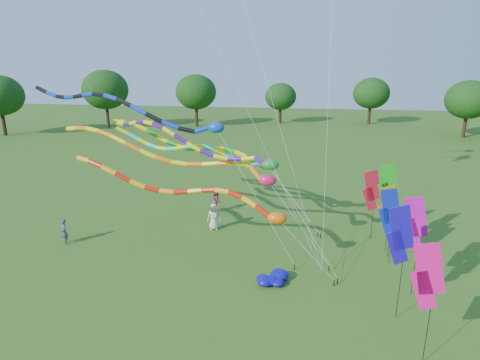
# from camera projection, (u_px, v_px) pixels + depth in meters

# --- Properties ---
(ground) EXTENTS (160.00, 160.00, 0.00)m
(ground) POSITION_uv_depth(u_px,v_px,m) (262.00, 321.00, 16.35)
(ground) COLOR #2F5917
(ground) RESTS_ON ground
(tree_ring) EXTENTS (117.18, 115.58, 9.17)m
(tree_ring) POSITION_uv_depth(u_px,v_px,m) (306.00, 168.00, 18.46)
(tree_ring) COLOR #382314
(tree_ring) RESTS_ON ground
(tube_kite_red) EXTENTS (13.59, 2.47, 5.80)m
(tube_kite_red) POSITION_uv_depth(u_px,v_px,m) (200.00, 195.00, 20.30)
(tube_kite_red) COLOR black
(tube_kite_red) RESTS_ON ground
(tube_kite_orange) EXTENTS (15.30, 3.33, 7.21)m
(tube_kite_orange) POSITION_uv_depth(u_px,v_px,m) (184.00, 158.00, 21.65)
(tube_kite_orange) COLOR black
(tube_kite_orange) RESTS_ON ground
(tube_kite_purple) EXTENTS (13.00, 5.56, 7.60)m
(tube_kite_purple) POSITION_uv_depth(u_px,v_px,m) (203.00, 145.00, 21.09)
(tube_kite_purple) COLOR black
(tube_kite_purple) RESTS_ON ground
(tube_kite_blue) EXTENTS (15.78, 4.35, 9.31)m
(tube_kite_blue) POSITION_uv_depth(u_px,v_px,m) (135.00, 110.00, 21.39)
(tube_kite_blue) COLOR black
(tube_kite_blue) RESTS_ON ground
(tube_kite_cyan) EXTENTS (12.66, 1.51, 6.72)m
(tube_kite_cyan) POSITION_uv_depth(u_px,v_px,m) (208.00, 153.00, 23.89)
(tube_kite_cyan) COLOR black
(tube_kite_cyan) RESTS_ON ground
(tube_kite_green) EXTENTS (13.75, 3.13, 6.96)m
(tube_kite_green) POSITION_uv_depth(u_px,v_px,m) (209.00, 149.00, 25.40)
(tube_kite_green) COLOR black
(tube_kite_green) RESTS_ON ground
(banner_pole_orange) EXTENTS (1.14, 0.40, 4.10)m
(banner_pole_orange) POSITION_uv_depth(u_px,v_px,m) (388.00, 208.00, 20.88)
(banner_pole_orange) COLOR black
(banner_pole_orange) RESTS_ON ground
(banner_pole_blue_a) EXTENTS (1.16, 0.28, 4.97)m
(banner_pole_blue_a) POSITION_uv_depth(u_px,v_px,m) (400.00, 235.00, 15.48)
(banner_pole_blue_a) COLOR black
(banner_pole_blue_a) RESTS_ON ground
(banner_pole_blue_b) EXTENTS (1.16, 0.21, 4.13)m
(banner_pole_blue_b) POSITION_uv_depth(u_px,v_px,m) (390.00, 212.00, 20.26)
(banner_pole_blue_b) COLOR black
(banner_pole_blue_b) RESTS_ON ground
(banner_pole_magenta_a) EXTENTS (1.16, 0.22, 4.60)m
(banner_pole_magenta_a) POSITION_uv_depth(u_px,v_px,m) (427.00, 277.00, 13.19)
(banner_pole_magenta_a) COLOR black
(banner_pole_magenta_a) RESTS_ON ground
(banner_pole_magenta_b) EXTENTS (1.15, 0.31, 4.69)m
(banner_pole_magenta_b) POSITION_uv_depth(u_px,v_px,m) (414.00, 223.00, 17.36)
(banner_pole_magenta_b) COLOR black
(banner_pole_magenta_b) RESTS_ON ground
(banner_pole_green) EXTENTS (1.16, 0.25, 5.03)m
(banner_pole_green) POSITION_uv_depth(u_px,v_px,m) (388.00, 186.00, 21.37)
(banner_pole_green) COLOR black
(banner_pole_green) RESTS_ON ground
(banner_pole_red) EXTENTS (1.12, 0.46, 4.30)m
(banner_pole_red) POSITION_uv_depth(u_px,v_px,m) (371.00, 190.00, 23.08)
(banner_pole_red) COLOR black
(banner_pole_red) RESTS_ON ground
(blue_nylon_heap) EXTENTS (1.47, 0.89, 0.43)m
(blue_nylon_heap) POSITION_uv_depth(u_px,v_px,m) (271.00, 279.00, 19.15)
(blue_nylon_heap) COLOR #0F0CA1
(blue_nylon_heap) RESTS_ON ground
(person_a) EXTENTS (0.94, 0.71, 1.72)m
(person_a) POSITION_uv_depth(u_px,v_px,m) (214.00, 216.00, 25.08)
(person_a) COLOR beige
(person_a) RESTS_ON ground
(person_b) EXTENTS (0.66, 0.65, 1.53)m
(person_b) POSITION_uv_depth(u_px,v_px,m) (64.00, 232.00, 23.07)
(person_b) COLOR #474963
(person_b) RESTS_ON ground
(person_c) EXTENTS (0.68, 0.85, 1.71)m
(person_c) POSITION_uv_depth(u_px,v_px,m) (217.00, 201.00, 27.98)
(person_c) COLOR #91353F
(person_c) RESTS_ON ground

